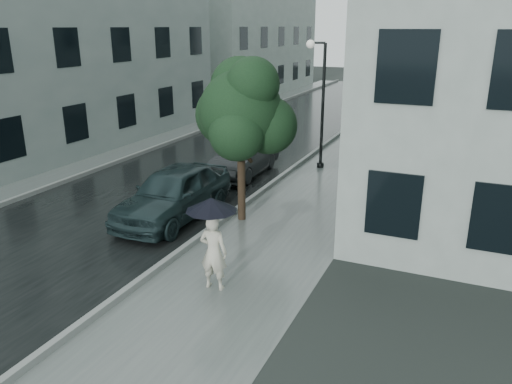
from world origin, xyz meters
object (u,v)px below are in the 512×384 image
at_px(pedestrian, 214,252).
at_px(lamp_post, 319,97).
at_px(car_near, 174,193).
at_px(car_far, 244,158).
at_px(street_tree, 242,110).

height_order(pedestrian, lamp_post, lamp_post).
xyz_separation_m(lamp_post, car_near, (-2.19, -7.05, -2.04)).
distance_m(car_near, car_far, 4.93).
xyz_separation_m(lamp_post, car_far, (-2.23, -2.12, -2.15)).
bearing_deg(pedestrian, street_tree, -77.07).
relative_size(pedestrian, car_far, 0.42).
bearing_deg(car_near, street_tree, 23.36).
relative_size(street_tree, car_near, 1.03).
bearing_deg(lamp_post, street_tree, -109.01).
height_order(street_tree, lamp_post, lamp_post).
distance_m(street_tree, car_near, 3.14).
relative_size(lamp_post, car_near, 1.08).
distance_m(lamp_post, car_near, 7.66).
xyz_separation_m(pedestrian, car_near, (-3.04, 3.22, -0.06)).
bearing_deg(car_far, car_near, -91.18).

